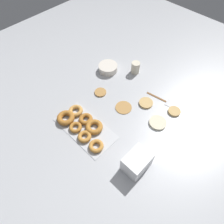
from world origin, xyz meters
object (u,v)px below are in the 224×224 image
at_px(pancake_1, 146,103).
at_px(pancake_2, 158,123).
at_px(paper_cup, 135,68).
at_px(pancake_4, 124,107).
at_px(donut_tray, 82,125).
at_px(container_stack, 137,162).
at_px(pancake_0, 174,111).
at_px(spatula, 170,104).
at_px(pancake_3, 100,92).
at_px(batter_bowl, 108,68).

distance_m(pancake_1, pancake_2, 0.17).
relative_size(pancake_2, paper_cup, 1.22).
bearing_deg(pancake_4, paper_cup, 118.05).
distance_m(donut_tray, container_stack, 0.42).
xyz_separation_m(pancake_1, container_stack, (0.24, -0.39, 0.05)).
relative_size(pancake_0, pancake_2, 0.74).
bearing_deg(spatula, pancake_1, -146.60).
height_order(pancake_3, container_stack, container_stack).
bearing_deg(pancake_2, donut_tray, -132.97).
xyz_separation_m(pancake_1, pancake_2, (0.16, -0.07, 0.00)).
bearing_deg(pancake_1, spatula, 42.99).
bearing_deg(container_stack, pancake_2, 104.59).
height_order(pancake_4, batter_bowl, batter_bowl).
relative_size(pancake_3, container_stack, 0.58).
distance_m(pancake_4, donut_tray, 0.31).
height_order(pancake_1, paper_cup, paper_cup).
xyz_separation_m(pancake_4, donut_tray, (-0.09, -0.29, 0.01)).
bearing_deg(donut_tray, pancake_3, 113.75).
bearing_deg(pancake_2, pancake_1, 154.65).
height_order(pancake_2, pancake_3, pancake_2).
xyz_separation_m(pancake_0, donut_tray, (-0.36, -0.50, 0.01)).
bearing_deg(pancake_4, container_stack, -38.42).
bearing_deg(pancake_1, pancake_4, -122.88).
bearing_deg(spatula, batter_bowl, 176.66).
bearing_deg(paper_cup, spatula, -10.72).
distance_m(pancake_1, pancake_3, 0.33).
distance_m(pancake_2, donut_tray, 0.48).
distance_m(pancake_0, pancake_2, 0.15).
bearing_deg(pancake_1, container_stack, -58.65).
bearing_deg(pancake_1, pancake_3, -153.28).
distance_m(pancake_3, spatula, 0.50).
bearing_deg(pancake_3, container_stack, -24.33).
relative_size(batter_bowl, paper_cup, 1.61).
bearing_deg(container_stack, spatula, 102.66).
bearing_deg(pancake_0, pancake_4, -141.99).
bearing_deg(pancake_2, pancake_0, 80.33).
distance_m(pancake_0, donut_tray, 0.62).
distance_m(pancake_2, pancake_4, 0.25).
relative_size(pancake_2, pancake_3, 1.32).
relative_size(pancake_3, spatula, 0.30).
bearing_deg(pancake_4, pancake_3, -175.73).
height_order(pancake_3, spatula, pancake_3).
bearing_deg(pancake_2, container_stack, -75.41).
bearing_deg(pancake_0, batter_bowl, -178.15).
relative_size(pancake_2, pancake_4, 0.99).
height_order(donut_tray, batter_bowl, batter_bowl).
bearing_deg(paper_cup, container_stack, -49.43).
xyz_separation_m(pancake_3, batter_bowl, (-0.13, 0.21, 0.02)).
xyz_separation_m(pancake_0, paper_cup, (-0.44, 0.11, 0.04)).
relative_size(batter_bowl, spatula, 0.53).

